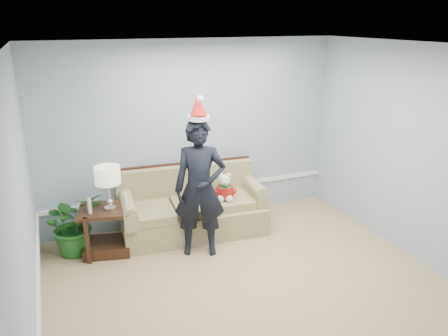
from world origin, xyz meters
TOP-DOWN VIEW (x-y plane):
  - room_shell at (0.00, 0.00)m, footprint 4.54×5.04m
  - wainscot_trim at (-1.18, 1.18)m, footprint 4.49×4.99m
  - sofa at (-0.17, 2.07)m, footprint 2.10×1.03m
  - side_table at (-1.41, 1.92)m, footprint 0.76×0.68m
  - table_lamp at (-1.34, 1.87)m, footprint 0.32×0.32m
  - candle_pair at (-1.37, 1.84)m, footprint 0.50×0.05m
  - houseplant at (-1.80, 2.08)m, footprint 0.94×0.89m
  - man at (-0.26, 1.46)m, footprint 0.77×0.63m
  - santa_hat at (-0.26, 1.47)m, footprint 0.30×0.34m
  - teddy_bear at (0.26, 1.89)m, footprint 0.32×0.32m

SIDE VIEW (x-z plane):
  - side_table at x=-1.41m, z-range -0.07..0.56m
  - sofa at x=-0.17m, z-range -0.14..0.81m
  - houseplant at x=-1.80m, z-range 0.00..0.84m
  - wainscot_trim at x=-1.18m, z-range 0.42..0.48m
  - teddy_bear at x=0.26m, z-range 0.44..0.85m
  - candle_pair at x=-1.37m, z-range 0.62..0.83m
  - man at x=-0.26m, z-range 0.00..1.80m
  - table_lamp at x=-1.34m, z-range 0.78..1.36m
  - room_shell at x=0.00m, z-range -0.02..2.72m
  - santa_hat at x=-0.26m, z-range 1.77..2.09m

